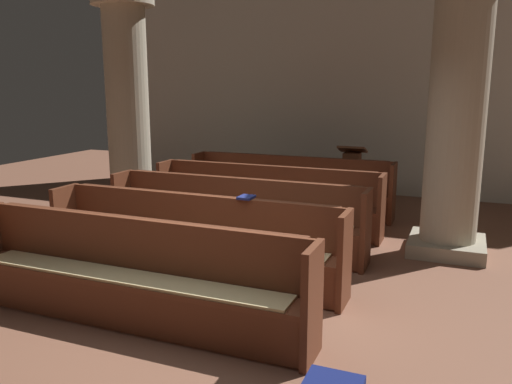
{
  "coord_description": "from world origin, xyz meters",
  "views": [
    {
      "loc": [
        1.96,
        -4.18,
        2.12
      ],
      "look_at": [
        -0.53,
        1.92,
        0.75
      ],
      "focal_mm": 36.31,
      "sensor_mm": 36.0,
      "label": 1
    }
  ],
  "objects_px": {
    "pew_row_1": "(265,197)",
    "pew_row_3": "(191,238)",
    "pew_row_4": "(130,271)",
    "pillar_aisle_side": "(458,104)",
    "pew_row_0": "(290,184)",
    "hymn_book": "(246,197)",
    "pew_row_2": "(234,214)",
    "pillar_far_side": "(127,99)",
    "lectern": "(351,181)"
  },
  "relations": [
    {
      "from": "pew_row_1",
      "to": "pew_row_3",
      "type": "relative_size",
      "value": 1.0
    },
    {
      "from": "pew_row_4",
      "to": "pillar_aisle_side",
      "type": "bearing_deg",
      "value": 51.52
    },
    {
      "from": "pew_row_0",
      "to": "pillar_aisle_side",
      "type": "height_order",
      "value": "pillar_aisle_side"
    },
    {
      "from": "pew_row_3",
      "to": "hymn_book",
      "type": "bearing_deg",
      "value": 17.92
    },
    {
      "from": "pew_row_2",
      "to": "pillar_far_side",
      "type": "height_order",
      "value": "pillar_far_side"
    },
    {
      "from": "pillar_far_side",
      "to": "hymn_book",
      "type": "xyz_separation_m",
      "value": [
        3.07,
        -2.24,
        -0.94
      ]
    },
    {
      "from": "pew_row_3",
      "to": "pillar_aisle_side",
      "type": "relative_size",
      "value": 0.94
    },
    {
      "from": "pew_row_3",
      "to": "pew_row_4",
      "type": "relative_size",
      "value": 1.0
    },
    {
      "from": "pew_row_2",
      "to": "pew_row_4",
      "type": "relative_size",
      "value": 1.0
    },
    {
      "from": "pew_row_4",
      "to": "pew_row_0",
      "type": "bearing_deg",
      "value": 90.0
    },
    {
      "from": "pillar_aisle_side",
      "to": "pillar_far_side",
      "type": "height_order",
      "value": "same"
    },
    {
      "from": "pew_row_0",
      "to": "pew_row_4",
      "type": "relative_size",
      "value": 1.0
    },
    {
      "from": "pew_row_1",
      "to": "pew_row_2",
      "type": "distance_m",
      "value": 1.12
    },
    {
      "from": "lectern",
      "to": "hymn_book",
      "type": "relative_size",
      "value": 5.52
    },
    {
      "from": "pillar_far_side",
      "to": "lectern",
      "type": "xyz_separation_m",
      "value": [
        3.35,
        1.82,
        -1.44
      ]
    },
    {
      "from": "lectern",
      "to": "hymn_book",
      "type": "xyz_separation_m",
      "value": [
        -0.28,
        -4.06,
        0.5
      ]
    },
    {
      "from": "pew_row_2",
      "to": "hymn_book",
      "type": "height_order",
      "value": "hymn_book"
    },
    {
      "from": "pillar_aisle_side",
      "to": "pew_row_4",
      "type": "bearing_deg",
      "value": -128.48
    },
    {
      "from": "pew_row_0",
      "to": "hymn_book",
      "type": "xyz_separation_m",
      "value": [
        0.57,
        -3.17,
        0.46
      ]
    },
    {
      "from": "pew_row_2",
      "to": "lectern",
      "type": "xyz_separation_m",
      "value": [
        0.85,
        3.12,
        -0.04
      ]
    },
    {
      "from": "pillar_aisle_side",
      "to": "pew_row_1",
      "type": "bearing_deg",
      "value": 176.88
    },
    {
      "from": "pew_row_2",
      "to": "hymn_book",
      "type": "distance_m",
      "value": 1.19
    },
    {
      "from": "pew_row_3",
      "to": "pillar_aisle_side",
      "type": "height_order",
      "value": "pillar_aisle_side"
    },
    {
      "from": "pew_row_1",
      "to": "hymn_book",
      "type": "bearing_deg",
      "value": -74.4
    },
    {
      "from": "pew_row_2",
      "to": "hymn_book",
      "type": "relative_size",
      "value": 17.53
    },
    {
      "from": "pew_row_3",
      "to": "pew_row_4",
      "type": "distance_m",
      "value": 1.12
    },
    {
      "from": "pew_row_4",
      "to": "pew_row_2",
      "type": "bearing_deg",
      "value": 90.0
    },
    {
      "from": "pew_row_2",
      "to": "pew_row_3",
      "type": "distance_m",
      "value": 1.12
    },
    {
      "from": "pew_row_3",
      "to": "lectern",
      "type": "distance_m",
      "value": 4.32
    },
    {
      "from": "hymn_book",
      "to": "pew_row_0",
      "type": "bearing_deg",
      "value": 100.24
    },
    {
      "from": "pillar_far_side",
      "to": "hymn_book",
      "type": "bearing_deg",
      "value": -36.06
    },
    {
      "from": "pew_row_3",
      "to": "pillar_aisle_side",
      "type": "distance_m",
      "value": 3.59
    },
    {
      "from": "pew_row_0",
      "to": "lectern",
      "type": "height_order",
      "value": "lectern"
    },
    {
      "from": "pew_row_0",
      "to": "pew_row_4",
      "type": "bearing_deg",
      "value": -90.0
    },
    {
      "from": "pillar_far_side",
      "to": "pew_row_3",
      "type": "bearing_deg",
      "value": -44.08
    },
    {
      "from": "pew_row_0",
      "to": "pew_row_3",
      "type": "height_order",
      "value": "same"
    },
    {
      "from": "pew_row_2",
      "to": "pew_row_4",
      "type": "distance_m",
      "value": 2.23
    },
    {
      "from": "pillar_far_side",
      "to": "pew_row_2",
      "type": "bearing_deg",
      "value": -27.58
    },
    {
      "from": "pew_row_4",
      "to": "pillar_aisle_side",
      "type": "relative_size",
      "value": 0.94
    },
    {
      "from": "hymn_book",
      "to": "pew_row_4",
      "type": "bearing_deg",
      "value": -113.72
    },
    {
      "from": "pew_row_0",
      "to": "pillar_aisle_side",
      "type": "xyz_separation_m",
      "value": [
        2.55,
        -1.26,
        1.4
      ]
    },
    {
      "from": "pew_row_0",
      "to": "pew_row_4",
      "type": "xyz_separation_m",
      "value": [
        0.0,
        -4.47,
        0.0
      ]
    },
    {
      "from": "pillar_far_side",
      "to": "pew_row_1",
      "type": "bearing_deg",
      "value": -4.35
    },
    {
      "from": "pew_row_0",
      "to": "pew_row_3",
      "type": "distance_m",
      "value": 3.35
    },
    {
      "from": "lectern",
      "to": "pew_row_3",
      "type": "bearing_deg",
      "value": -101.35
    },
    {
      "from": "pew_row_0",
      "to": "hymn_book",
      "type": "relative_size",
      "value": 17.53
    },
    {
      "from": "pew_row_0",
      "to": "pillar_far_side",
      "type": "relative_size",
      "value": 0.94
    },
    {
      "from": "hymn_book",
      "to": "pillar_aisle_side",
      "type": "bearing_deg",
      "value": 43.95
    },
    {
      "from": "pew_row_0",
      "to": "pew_row_4",
      "type": "distance_m",
      "value": 4.47
    },
    {
      "from": "pew_row_0",
      "to": "hymn_book",
      "type": "distance_m",
      "value": 3.25
    }
  ]
}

